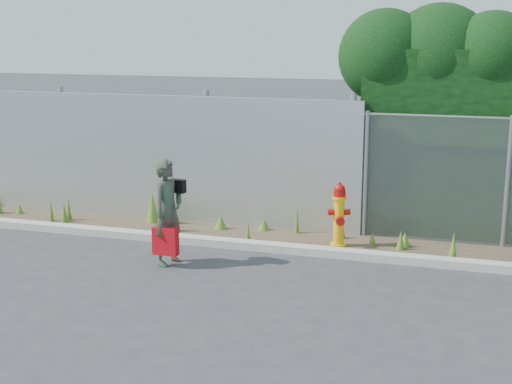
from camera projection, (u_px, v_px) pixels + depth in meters
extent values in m
plane|color=#363638|center=(247.00, 293.00, 9.12)|extent=(80.00, 80.00, 0.00)
cube|color=#B0AD9F|center=(283.00, 248.00, 10.79)|extent=(16.00, 0.22, 0.12)
cube|color=#4A3A2A|center=(292.00, 241.00, 11.36)|extent=(16.00, 1.20, 0.01)
cone|color=#456D20|center=(174.00, 214.00, 12.28)|extent=(0.21, 0.21, 0.38)
cone|color=#456D20|center=(401.00, 241.00, 10.83)|extent=(0.13, 0.13, 0.30)
cone|color=#456D20|center=(297.00, 220.00, 11.70)|extent=(0.08, 0.08, 0.49)
cone|color=#456D20|center=(453.00, 248.00, 10.27)|extent=(0.13, 0.13, 0.44)
cone|color=#456D20|center=(51.00, 211.00, 12.41)|extent=(0.10, 0.10, 0.41)
cone|color=#456D20|center=(64.00, 213.00, 12.37)|extent=(0.13, 0.13, 0.35)
cone|color=#456D20|center=(153.00, 209.00, 12.35)|extent=(0.23, 0.23, 0.52)
cone|color=#456D20|center=(405.00, 240.00, 10.96)|extent=(0.18, 0.18, 0.25)
cone|color=#456D20|center=(167.00, 220.00, 12.05)|extent=(0.10, 0.10, 0.30)
cone|color=#456D20|center=(264.00, 225.00, 11.89)|extent=(0.22, 0.22, 0.21)
cone|color=#456D20|center=(221.00, 223.00, 11.96)|extent=(0.23, 0.23, 0.25)
cone|color=#456D20|center=(152.00, 215.00, 12.53)|extent=(0.19, 0.19, 0.20)
cone|color=#456D20|center=(341.00, 232.00, 11.43)|extent=(0.17, 0.17, 0.25)
cone|color=#456D20|center=(372.00, 239.00, 11.12)|extent=(0.10, 0.10, 0.20)
cone|color=#456D20|center=(171.00, 219.00, 11.79)|extent=(0.22, 0.22, 0.47)
cone|color=#456D20|center=(19.00, 210.00, 12.97)|extent=(0.15, 0.15, 0.18)
cone|color=#456D20|center=(248.00, 232.00, 11.15)|extent=(0.10, 0.10, 0.41)
cone|color=#456D20|center=(69.00, 210.00, 12.52)|extent=(0.11, 0.11, 0.41)
cube|color=silver|center=(123.00, 157.00, 12.60)|extent=(8.50, 0.08, 2.20)
cylinder|color=gray|center=(64.00, 149.00, 13.05)|extent=(0.10, 0.10, 2.30)
cylinder|color=gray|center=(207.00, 157.00, 12.26)|extent=(0.10, 0.10, 2.30)
cylinder|color=gray|center=(351.00, 165.00, 11.55)|extent=(0.10, 0.10, 2.30)
cylinder|color=gray|center=(366.00, 175.00, 11.40)|extent=(0.07, 0.07, 2.05)
cylinder|color=gray|center=(507.00, 183.00, 10.79)|extent=(0.07, 0.07, 2.05)
sphere|color=black|center=(385.00, 56.00, 11.76)|extent=(1.56, 1.56, 1.56)
sphere|color=black|center=(439.00, 58.00, 11.67)|extent=(1.77, 1.77, 1.77)
sphere|color=black|center=(493.00, 55.00, 11.22)|extent=(1.40, 1.40, 1.40)
cylinder|color=#FCB60D|center=(338.00, 245.00, 11.05)|extent=(0.25, 0.25, 0.05)
cylinder|color=#FCB60D|center=(339.00, 223.00, 10.97)|extent=(0.16, 0.16, 0.77)
cylinder|color=#FCB60D|center=(339.00, 198.00, 10.88)|extent=(0.22, 0.22, 0.05)
cylinder|color=#B20F0A|center=(339.00, 194.00, 10.86)|extent=(0.19, 0.19, 0.09)
sphere|color=#B20F0A|center=(340.00, 190.00, 10.85)|extent=(0.17, 0.17, 0.17)
cylinder|color=#B20F0A|center=(340.00, 184.00, 10.83)|extent=(0.05, 0.05, 0.05)
cylinder|color=#B20F0A|center=(331.00, 211.00, 10.96)|extent=(0.09, 0.10, 0.10)
cylinder|color=#B20F0A|center=(347.00, 213.00, 10.89)|extent=(0.09, 0.10, 0.10)
cylinder|color=#B20F0A|center=(337.00, 221.00, 10.83)|extent=(0.14, 0.11, 0.14)
imported|color=#106B4B|center=(168.00, 212.00, 10.10)|extent=(0.49, 0.63, 1.53)
cube|color=#A60912|center=(166.00, 241.00, 10.04)|extent=(0.36, 0.13, 0.40)
cylinder|color=#A60912|center=(165.00, 223.00, 9.98)|extent=(0.17, 0.02, 0.02)
cube|color=black|center=(177.00, 186.00, 10.18)|extent=(0.25, 0.11, 0.19)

